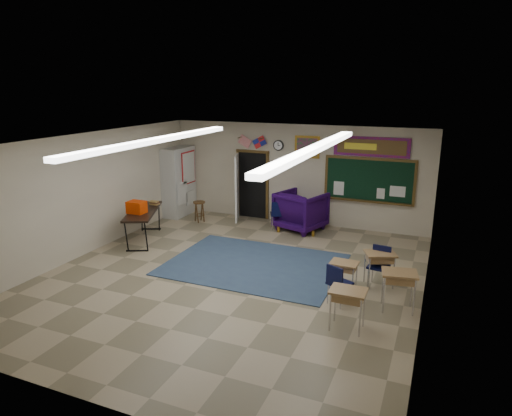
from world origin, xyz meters
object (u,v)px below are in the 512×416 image
at_px(wingback_armchair, 301,211).
at_px(wooden_stool, 199,211).
at_px(student_desk_front_left, 344,275).
at_px(student_desk_front_right, 379,267).
at_px(folding_table, 144,224).

height_order(wingback_armchair, wooden_stool, wingback_armchair).
distance_m(wingback_armchair, wooden_stool, 3.17).
distance_m(student_desk_front_left, student_desk_front_right, 0.87).
bearing_deg(folding_table, wingback_armchair, 10.87).
bearing_deg(wingback_armchair, student_desk_front_right, 149.52).
relative_size(student_desk_front_left, student_desk_front_right, 0.87).
bearing_deg(wooden_stool, folding_table, -104.44).
distance_m(student_desk_front_right, folding_table, 6.37).
relative_size(student_desk_front_right, wooden_stool, 1.17).
distance_m(wingback_armchair, folding_table, 4.48).
distance_m(student_desk_front_left, wooden_stool, 6.11).
bearing_deg(student_desk_front_left, student_desk_front_right, 46.99).
xyz_separation_m(student_desk_front_right, folding_table, (-6.35, 0.51, 0.05)).
bearing_deg(wooden_stool, student_desk_front_right, -24.25).
height_order(student_desk_front_left, student_desk_front_right, student_desk_front_right).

